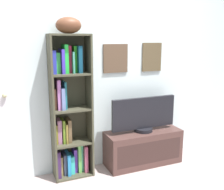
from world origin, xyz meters
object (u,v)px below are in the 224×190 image
tv_stand (143,147)px  football (68,25)px  bookshelf (69,112)px  television (144,115)px

tv_stand → football: bearing=176.5°
bookshelf → football: (0.02, -0.03, 0.90)m
football → television: football is taller
tv_stand → television: size_ratio=1.14×
bookshelf → television: (0.88, -0.08, -0.11)m
football → television: bearing=-3.4°
football → television: (0.86, -0.05, -1.01)m
bookshelf → football: 0.90m
football → tv_stand: (0.86, -0.05, -1.42)m
football → television: size_ratio=0.32×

